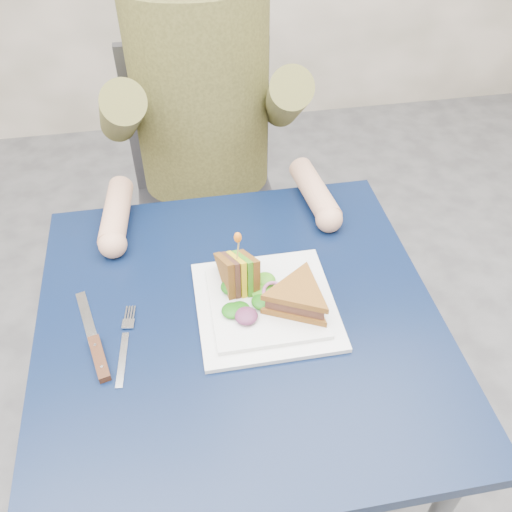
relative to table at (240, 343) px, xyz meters
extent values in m
plane|color=#545457|center=(0.00, 0.00, -0.65)|extent=(4.00, 4.00, 0.00)
cube|color=black|center=(0.00, 0.00, 0.06)|extent=(0.75, 0.75, 0.03)
cylinder|color=#595B5E|center=(-0.32, 0.32, -0.30)|extent=(0.04, 0.04, 0.70)
cylinder|color=#595B5E|center=(0.32, 0.32, -0.30)|extent=(0.04, 0.04, 0.70)
cube|color=#47474C|center=(0.00, 0.63, -0.20)|extent=(0.42, 0.40, 0.04)
cube|color=#47474C|center=(0.00, 0.81, 0.05)|extent=(0.42, 0.03, 0.46)
cylinder|color=#47474C|center=(-0.18, 0.46, -0.44)|extent=(0.02, 0.02, 0.43)
cylinder|color=#47474C|center=(0.18, 0.46, -0.44)|extent=(0.02, 0.02, 0.43)
cylinder|color=#47474C|center=(-0.18, 0.80, -0.44)|extent=(0.02, 0.02, 0.43)
cylinder|color=#47474C|center=(0.18, 0.80, -0.44)|extent=(0.02, 0.02, 0.43)
cylinder|color=#4C4A22|center=(0.00, 0.61, 0.22)|extent=(0.34, 0.34, 0.52)
cylinder|color=brown|center=(-0.20, 0.52, 0.23)|extent=(0.15, 0.39, 0.31)
cylinder|color=tan|center=(-0.23, 0.32, 0.11)|extent=(0.08, 0.20, 0.06)
sphere|color=tan|center=(-0.23, 0.22, 0.11)|extent=(0.06, 0.06, 0.06)
cylinder|color=brown|center=(0.20, 0.52, 0.23)|extent=(0.15, 0.39, 0.31)
cylinder|color=tan|center=(0.23, 0.32, 0.11)|extent=(0.08, 0.20, 0.06)
sphere|color=tan|center=(0.23, 0.22, 0.11)|extent=(0.06, 0.06, 0.06)
cube|color=white|center=(0.05, 0.01, 0.08)|extent=(0.26, 0.26, 0.01)
cube|color=white|center=(0.05, 0.01, 0.09)|extent=(0.21, 0.21, 0.01)
cube|color=silver|center=(-0.22, -0.06, 0.08)|extent=(0.02, 0.12, 0.00)
cube|color=silver|center=(-0.21, 0.02, 0.08)|extent=(0.02, 0.02, 0.00)
cube|color=silver|center=(-0.21, 0.04, 0.08)|extent=(0.01, 0.03, 0.00)
cube|color=silver|center=(-0.20, 0.04, 0.08)|extent=(0.01, 0.03, 0.00)
cube|color=silver|center=(-0.20, 0.04, 0.08)|extent=(0.01, 0.03, 0.00)
cube|color=silver|center=(-0.19, 0.04, 0.08)|extent=(0.01, 0.03, 0.00)
cube|color=silver|center=(-0.28, 0.05, 0.08)|extent=(0.05, 0.14, 0.00)
cube|color=black|center=(-0.25, -0.05, 0.09)|extent=(0.04, 0.10, 0.01)
cylinder|color=silver|center=(-0.26, -0.03, 0.09)|extent=(0.01, 0.01, 0.00)
cylinder|color=silver|center=(-0.25, -0.08, 0.09)|extent=(0.01, 0.01, 0.00)
cylinder|color=tan|center=(0.01, 0.06, 0.20)|extent=(0.01, 0.01, 0.06)
ellipsoid|color=orange|center=(0.01, 0.06, 0.23)|extent=(0.01, 0.01, 0.02)
torus|color=#9E4C7A|center=(0.07, 0.02, 0.11)|extent=(0.04, 0.04, 0.02)
camera|label=1|loc=(-0.08, -0.65, 0.87)|focal=38.00mm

